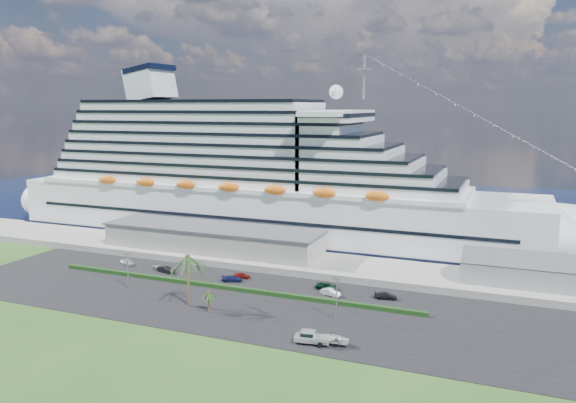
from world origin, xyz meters
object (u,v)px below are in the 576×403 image
at_px(cruise_ship, 261,184).
at_px(pickup_truck, 311,337).
at_px(parked_car_3, 232,279).
at_px(boat_trailer, 335,339).

height_order(cruise_ship, pickup_truck, cruise_ship).
xyz_separation_m(cruise_ship, pickup_truck, (40.78, -68.01, -15.40)).
bearing_deg(parked_car_3, boat_trailer, -148.55).
bearing_deg(boat_trailer, cruise_ship, 123.69).
distance_m(parked_car_3, pickup_truck, 38.29).
distance_m(cruise_ship, parked_car_3, 47.01).
bearing_deg(pickup_truck, cruise_ship, 120.95).
height_order(cruise_ship, boat_trailer, cruise_ship).
bearing_deg(cruise_ship, boat_trailer, -56.31).
height_order(pickup_truck, boat_trailer, pickup_truck).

